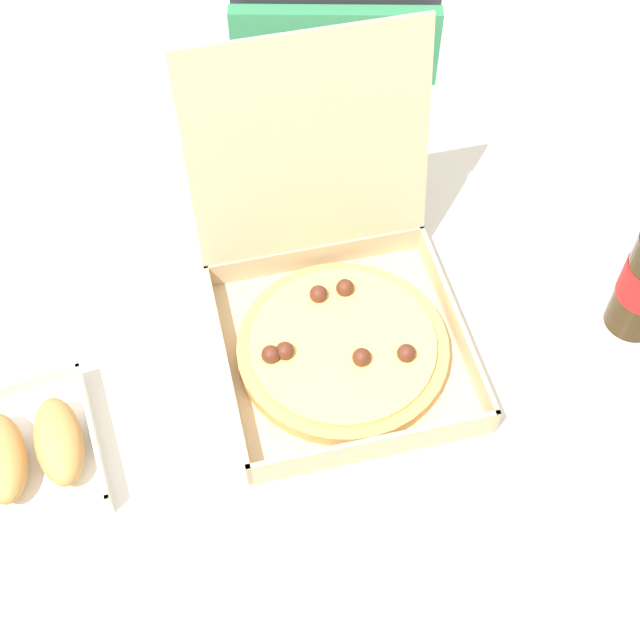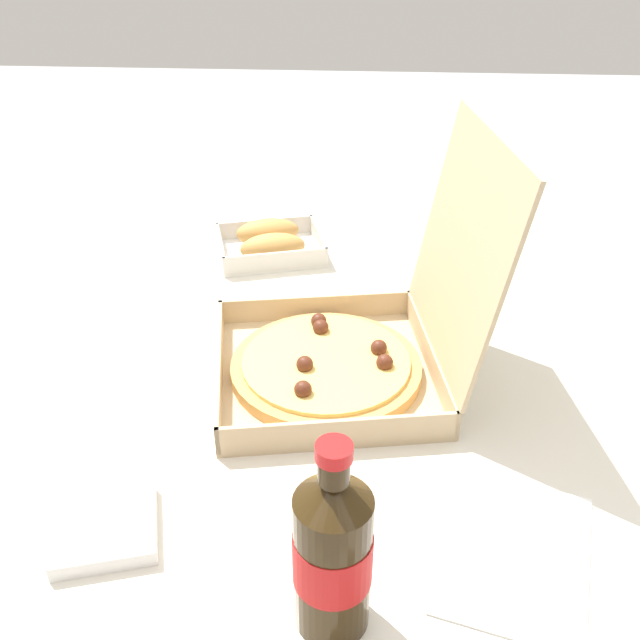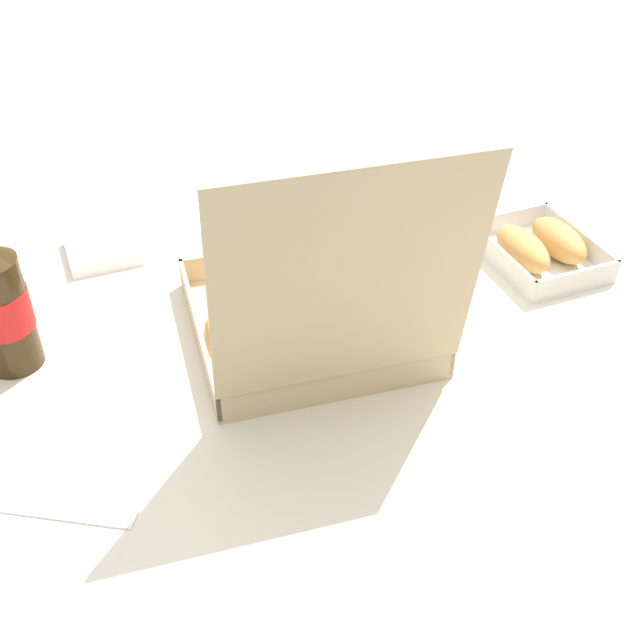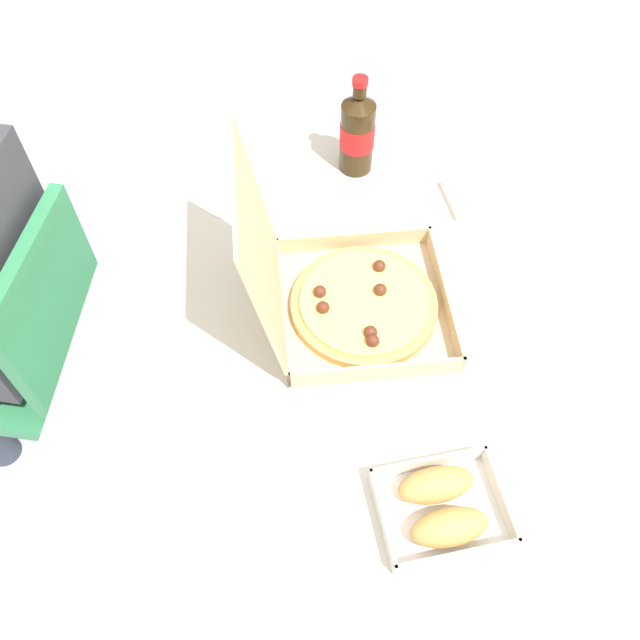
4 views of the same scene
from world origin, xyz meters
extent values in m
cube|color=silver|center=(0.00, 0.00, 0.74)|extent=(1.15, 0.92, 0.03)
cylinder|color=#B7B7BC|center=(-0.51, -0.39, 0.36)|extent=(0.05, 0.05, 0.73)
cylinder|color=#B7B7BC|center=(-0.51, 0.39, 0.36)|extent=(0.05, 0.05, 0.73)
cube|color=tan|center=(0.06, -0.06, 0.76)|extent=(0.35, 0.35, 0.01)
cube|color=tan|center=(0.08, -0.21, 0.78)|extent=(0.30, 0.06, 0.04)
cube|color=tan|center=(-0.09, -0.09, 0.78)|extent=(0.06, 0.30, 0.04)
cube|color=tan|center=(0.21, -0.04, 0.78)|extent=(0.06, 0.30, 0.04)
cube|color=tan|center=(0.03, 0.08, 0.78)|extent=(0.30, 0.06, 0.04)
cube|color=tan|center=(0.03, 0.11, 0.96)|extent=(0.31, 0.11, 0.30)
cylinder|color=tan|center=(0.06, -0.06, 0.77)|extent=(0.27, 0.27, 0.02)
cylinder|color=#EAC666|center=(0.06, -0.06, 0.78)|extent=(0.24, 0.24, 0.01)
sphere|color=#562819|center=(0.08, -0.09, 0.79)|extent=(0.02, 0.02, 0.02)
sphere|color=#562819|center=(0.13, -0.09, 0.79)|extent=(0.02, 0.02, 0.02)
sphere|color=#562819|center=(-0.04, -0.08, 0.79)|extent=(0.02, 0.02, 0.02)
sphere|color=#562819|center=(-0.02, -0.08, 0.79)|extent=(0.02, 0.02, 0.02)
sphere|color=#562819|center=(0.07, 0.02, 0.79)|extent=(0.02, 0.02, 0.02)
sphere|color=#562819|center=(0.03, 0.01, 0.79)|extent=(0.02, 0.02, 0.02)
cube|color=white|center=(-0.32, -0.19, 0.76)|extent=(0.19, 0.22, 0.00)
cube|color=silver|center=(-0.30, -0.28, 0.78)|extent=(0.15, 0.04, 0.03)
cube|color=silver|center=(-0.34, -0.10, 0.78)|extent=(0.15, 0.04, 0.03)
cube|color=silver|center=(-0.39, -0.21, 0.78)|extent=(0.05, 0.18, 0.03)
cube|color=silver|center=(-0.25, -0.17, 0.78)|extent=(0.05, 0.18, 0.03)
ellipsoid|color=tan|center=(-0.35, -0.20, 0.79)|extent=(0.09, 0.13, 0.05)
ellipsoid|color=tan|center=(-0.29, -0.18, 0.79)|extent=(0.09, 0.13, 0.05)
cylinder|color=#33230F|center=(0.45, -0.04, 0.84)|extent=(0.07, 0.07, 0.16)
cone|color=#33230F|center=(0.45, -0.04, 0.93)|extent=(0.07, 0.07, 0.02)
cylinder|color=#33230F|center=(0.45, -0.04, 0.96)|extent=(0.03, 0.03, 0.02)
cylinder|color=red|center=(0.45, -0.04, 0.97)|extent=(0.03, 0.03, 0.01)
cylinder|color=red|center=(0.45, -0.04, 0.85)|extent=(0.07, 0.07, 0.06)
cube|color=white|center=(0.36, 0.16, 0.76)|extent=(0.24, 0.20, 0.00)
cube|color=white|center=(0.36, -0.29, 0.77)|extent=(0.14, 0.14, 0.02)
camera|label=1|loc=(-0.02, -0.68, 1.70)|focal=48.71mm
camera|label=2|loc=(0.88, -0.02, 1.38)|focal=40.06mm
camera|label=3|loc=(0.14, 0.79, 1.44)|focal=44.10mm
camera|label=4|loc=(-0.66, -0.03, 1.75)|focal=36.56mm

